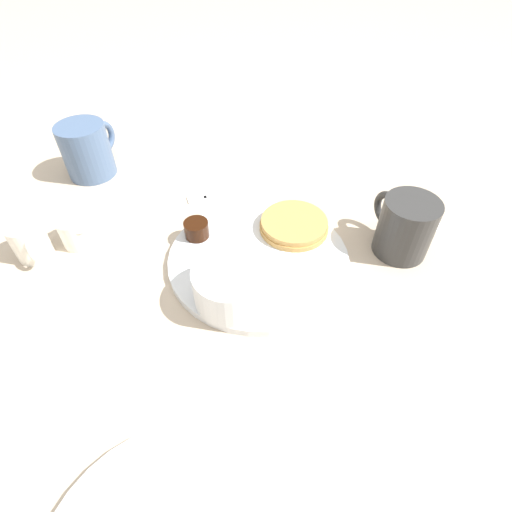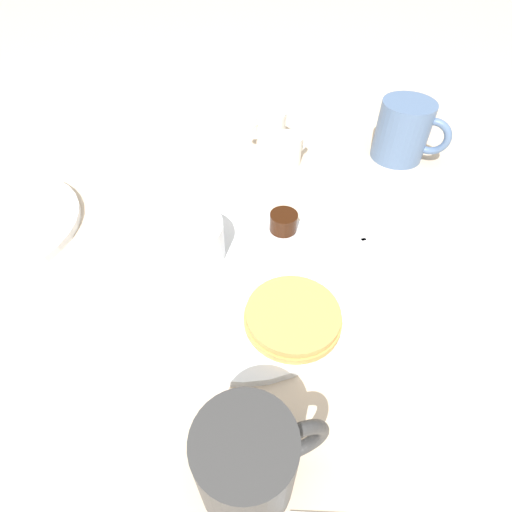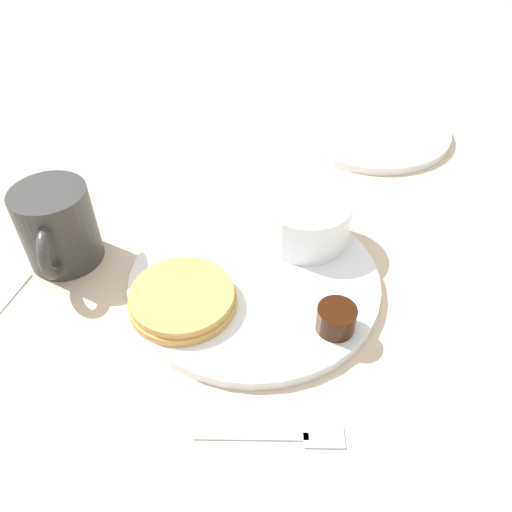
% 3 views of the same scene
% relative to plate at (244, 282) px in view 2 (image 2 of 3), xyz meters
% --- Properties ---
extents(ground_plane, '(4.00, 4.00, 0.00)m').
position_rel_plate_xyz_m(ground_plane, '(0.00, 0.00, -0.01)').
color(ground_plane, '#C6B299').
extents(plate, '(0.28, 0.28, 0.01)m').
position_rel_plate_xyz_m(plate, '(0.00, 0.00, 0.00)').
color(plate, white).
rests_on(plate, ground_plane).
extents(pancake_stack, '(0.11, 0.11, 0.02)m').
position_rel_plate_xyz_m(pancake_stack, '(-0.07, 0.05, 0.01)').
color(pancake_stack, tan).
rests_on(pancake_stack, plate).
extents(bowl, '(0.10, 0.10, 0.05)m').
position_rel_plate_xyz_m(bowl, '(0.09, -0.03, 0.03)').
color(bowl, white).
rests_on(bowl, plate).
extents(syrup_cup, '(0.04, 0.04, 0.03)m').
position_rel_plate_xyz_m(syrup_cup, '(-0.04, -0.10, 0.02)').
color(syrup_cup, black).
rests_on(syrup_cup, plate).
extents(butter_ramekin, '(0.05, 0.05, 0.05)m').
position_rel_plate_xyz_m(butter_ramekin, '(0.09, -0.05, 0.02)').
color(butter_ramekin, white).
rests_on(butter_ramekin, plate).
extents(coffee_mug, '(0.11, 0.09, 0.09)m').
position_rel_plate_xyz_m(coffee_mug, '(-0.05, 0.22, 0.04)').
color(coffee_mug, '#333333').
rests_on(coffee_mug, ground_plane).
extents(creamer_pitcher_near, '(0.06, 0.06, 0.05)m').
position_rel_plate_xyz_m(creamer_pitcher_near, '(-0.01, -0.29, 0.02)').
color(creamer_pitcher_near, white).
rests_on(creamer_pitcher_near, ground_plane).
extents(creamer_pitcher_far, '(0.07, 0.06, 0.06)m').
position_rel_plate_xyz_m(creamer_pitcher_far, '(0.02, -0.35, 0.03)').
color(creamer_pitcher_far, white).
rests_on(creamer_pitcher_far, ground_plane).
extents(fork, '(0.06, 0.12, 0.00)m').
position_rel_plate_xyz_m(fork, '(-0.16, -0.10, -0.00)').
color(fork, silver).
rests_on(fork, ground_plane).
extents(second_mug, '(0.12, 0.09, 0.10)m').
position_rel_plate_xyz_m(second_mug, '(-0.21, -0.35, 0.04)').
color(second_mug, slate).
rests_on(second_mug, ground_plane).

